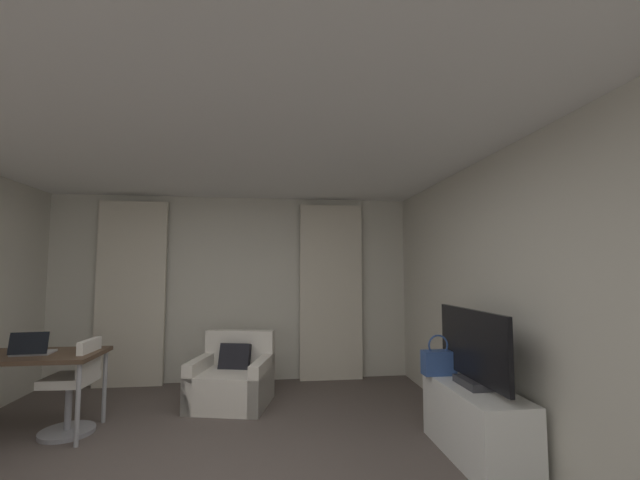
% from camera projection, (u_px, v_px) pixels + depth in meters
% --- Properties ---
extents(wall_window, '(5.12, 0.06, 2.60)m').
position_uv_depth(wall_window, '(235.00, 288.00, 5.64)').
color(wall_window, beige).
rests_on(wall_window, ground).
extents(wall_right, '(0.06, 6.12, 2.60)m').
position_uv_depth(wall_right, '(541.00, 303.00, 2.94)').
color(wall_right, beige).
rests_on(wall_right, ground).
extents(ceiling, '(5.12, 6.12, 0.06)m').
position_uv_depth(ceiling, '(198.00, 115.00, 2.74)').
color(ceiling, white).
rests_on(ceiling, wall_left).
extents(curtain_left_panel, '(0.90, 0.06, 2.50)m').
position_uv_depth(curtain_left_panel, '(131.00, 292.00, 5.34)').
color(curtain_left_panel, beige).
rests_on(curtain_left_panel, ground).
extents(curtain_right_panel, '(0.90, 0.06, 2.50)m').
position_uv_depth(curtain_right_panel, '(331.00, 291.00, 5.67)').
color(curtain_right_panel, beige).
rests_on(curtain_right_panel, ground).
extents(armchair, '(1.00, 0.95, 0.80)m').
position_uv_depth(armchair, '(232.00, 381.00, 4.56)').
color(armchair, silver).
rests_on(armchair, ground).
extents(desk, '(1.25, 0.66, 0.76)m').
position_uv_depth(desk, '(29.00, 361.00, 3.71)').
color(desk, '#4C3828').
rests_on(desk, ground).
extents(desk_chair, '(0.48, 0.48, 0.88)m').
position_uv_depth(desk_chair, '(73.00, 391.00, 3.76)').
color(desk_chair, gray).
rests_on(desk_chair, ground).
extents(laptop, '(0.34, 0.28, 0.22)m').
position_uv_depth(laptop, '(32.00, 350.00, 3.68)').
color(laptop, '#ADADB2').
rests_on(laptop, desk).
extents(tv_console, '(0.46, 1.12, 0.58)m').
position_uv_depth(tv_console, '(475.00, 422.00, 3.26)').
color(tv_console, white).
rests_on(tv_console, ground).
extents(tv_flatscreen, '(0.20, 1.09, 0.64)m').
position_uv_depth(tv_flatscreen, '(472.00, 350.00, 3.32)').
color(tv_flatscreen, '#333338').
rests_on(tv_flatscreen, tv_console).
extents(handbag_primary, '(0.30, 0.14, 0.37)m').
position_uv_depth(handbag_primary, '(439.00, 362.00, 3.67)').
color(handbag_primary, '#335193').
rests_on(handbag_primary, tv_console).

